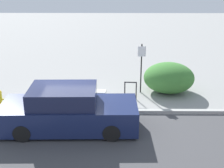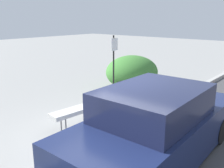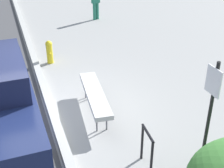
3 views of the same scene
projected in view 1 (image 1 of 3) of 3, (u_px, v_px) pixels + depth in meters
name	position (u px, v px, depth m)	size (l,w,h in m)	color
ground_plane	(73.00, 113.00, 12.53)	(60.00, 60.00, 0.00)	gray
curb	(73.00, 111.00, 12.51)	(60.00, 0.20, 0.13)	#A8A8A3
bench	(81.00, 91.00, 13.30)	(2.17, 0.62, 0.57)	#515156
bike_rack	(131.00, 89.00, 13.63)	(0.55, 0.10, 0.83)	black
sign_post	(141.00, 64.00, 14.11)	(0.36, 0.08, 2.30)	black
fire_hydrant	(0.00, 98.00, 12.87)	(0.36, 0.22, 0.77)	gold
shrub_hedge	(169.00, 78.00, 14.41)	(2.33, 2.12, 1.39)	#3D7A33
parked_car_near	(68.00, 111.00, 11.03)	(4.83, 1.98, 1.59)	black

